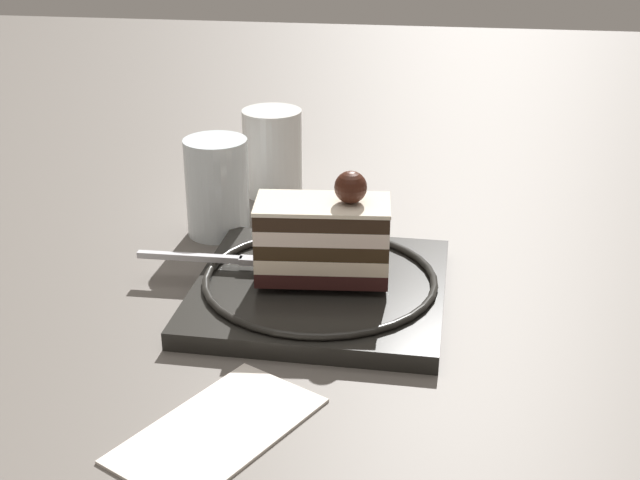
% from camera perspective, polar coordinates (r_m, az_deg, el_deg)
% --- Properties ---
extents(ground_plane, '(2.40, 2.40, 0.00)m').
position_cam_1_polar(ground_plane, '(0.66, 0.32, -4.79)').
color(ground_plane, '#59524C').
extents(dessert_plate, '(0.20, 0.20, 0.02)m').
position_cam_1_polar(dessert_plate, '(0.68, 0.00, -3.11)').
color(dessert_plate, black).
rests_on(dessert_plate, ground_plane).
extents(cake_slice, '(0.10, 0.06, 0.08)m').
position_cam_1_polar(cake_slice, '(0.66, 0.25, 0.20)').
color(cake_slice, '#341716').
rests_on(cake_slice, dessert_plate).
extents(fork, '(0.13, 0.01, 0.00)m').
position_cam_1_polar(fork, '(0.70, -6.61, -1.22)').
color(fork, silver).
rests_on(fork, dessert_plate).
extents(drink_glass_near, '(0.06, 0.06, 0.09)m').
position_cam_1_polar(drink_glass_near, '(0.88, -3.12, 5.62)').
color(drink_glass_near, white).
rests_on(drink_glass_near, ground_plane).
extents(drink_glass_far, '(0.06, 0.06, 0.09)m').
position_cam_1_polar(drink_glass_far, '(0.79, -6.73, 3.28)').
color(drink_glass_far, silver).
rests_on(drink_glass_far, ground_plane).
extents(folded_napkin, '(0.12, 0.15, 0.00)m').
position_cam_1_polar(folded_napkin, '(0.54, -6.67, -12.14)').
color(folded_napkin, beige).
rests_on(folded_napkin, ground_plane).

